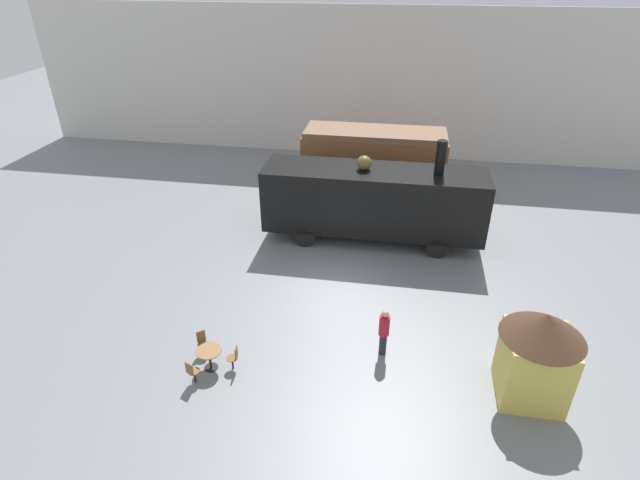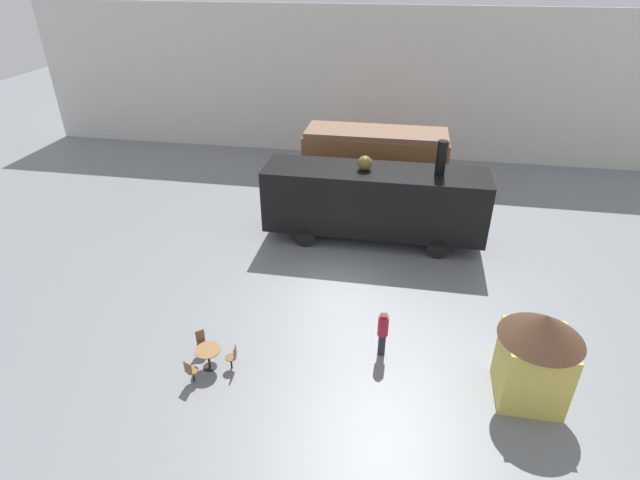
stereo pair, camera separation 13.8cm
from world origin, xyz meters
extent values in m
plane|color=gray|center=(0.00, 0.00, 0.00)|extent=(80.00, 80.00, 0.00)
cube|color=silver|center=(0.00, 15.56, 4.50)|extent=(44.00, 0.15, 9.00)
cube|color=brown|center=(0.83, 8.49, 2.11)|extent=(7.17, 2.57, 2.97)
cube|color=brown|center=(0.83, 8.49, 3.72)|extent=(7.03, 2.36, 0.24)
cylinder|color=black|center=(2.98, 7.26, 0.48)|extent=(0.97, 0.12, 0.97)
cylinder|color=black|center=(2.98, 9.71, 0.48)|extent=(0.97, 0.12, 0.97)
cylinder|color=black|center=(-1.32, 7.26, 0.48)|extent=(0.97, 0.12, 0.97)
cylinder|color=black|center=(-1.32, 9.71, 0.48)|extent=(0.97, 0.12, 0.97)
cube|color=black|center=(1.14, 4.26, 2.01)|extent=(9.70, 2.53, 2.77)
cylinder|color=black|center=(3.81, 4.26, 4.13)|extent=(0.42, 0.42, 1.47)
sphere|color=brown|center=(0.66, 4.26, 3.69)|extent=(0.64, 0.64, 0.64)
cylinder|color=black|center=(4.05, 3.06, 0.48)|extent=(0.95, 0.12, 0.95)
cylinder|color=black|center=(4.05, 5.47, 0.48)|extent=(0.95, 0.12, 0.95)
cylinder|color=black|center=(-1.77, 3.06, 0.48)|extent=(0.95, 0.12, 0.95)
cylinder|color=black|center=(-1.77, 5.47, 0.48)|extent=(0.95, 0.12, 0.95)
cylinder|color=black|center=(-3.24, -4.91, 0.01)|extent=(0.44, 0.44, 0.02)
cylinder|color=black|center=(-3.24, -4.91, 0.36)|extent=(0.08, 0.08, 0.68)
cylinder|color=olive|center=(-3.24, -4.91, 0.72)|extent=(0.81, 0.81, 0.03)
cylinder|color=black|center=(-3.50, -5.56, 0.21)|extent=(0.06, 0.06, 0.42)
cylinder|color=brown|center=(-3.50, -5.56, 0.43)|extent=(0.36, 0.36, 0.03)
cube|color=brown|center=(-3.56, -5.70, 0.66)|extent=(0.28, 0.15, 0.42)
cylinder|color=black|center=(-2.54, -4.81, 0.21)|extent=(0.06, 0.06, 0.42)
cylinder|color=brown|center=(-2.54, -4.81, 0.43)|extent=(0.36, 0.36, 0.03)
cube|color=brown|center=(-2.39, -4.79, 0.66)|extent=(0.08, 0.29, 0.42)
cylinder|color=black|center=(-3.67, -4.35, 0.21)|extent=(0.06, 0.06, 0.42)
cylinder|color=brown|center=(-3.67, -4.35, 0.43)|extent=(0.36, 0.36, 0.03)
cube|color=brown|center=(-3.76, -4.23, 0.66)|extent=(0.25, 0.21, 0.42)
cylinder|color=#262633|center=(2.09, -3.31, 0.40)|extent=(0.24, 0.24, 0.80)
cylinder|color=#B2192D|center=(2.09, -3.31, 1.16)|extent=(0.34, 0.34, 0.71)
sphere|color=tan|center=(2.09, -3.31, 1.63)|extent=(0.23, 0.23, 0.23)
cube|color=#DBC151|center=(6.45, -4.37, 1.10)|extent=(1.80, 1.80, 2.20)
cone|color=#472D1E|center=(6.45, -4.37, 2.60)|extent=(2.34, 2.34, 0.80)
camera|label=1|loc=(2.13, -15.92, 11.43)|focal=28.00mm
camera|label=2|loc=(2.27, -15.90, 11.43)|focal=28.00mm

